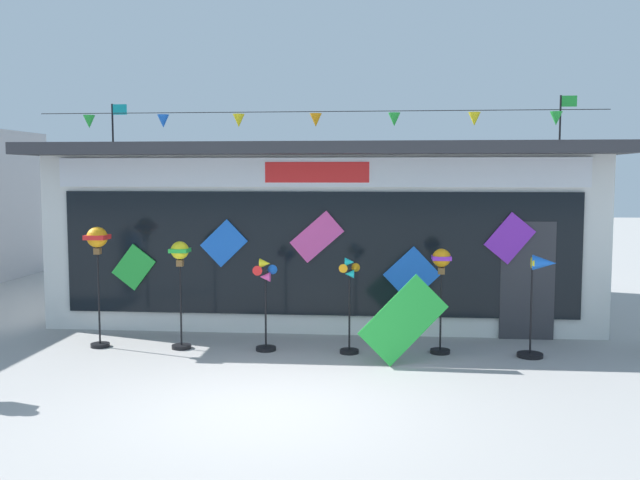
# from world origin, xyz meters

# --- Properties ---
(ground_plane) EXTENTS (80.00, 80.00, 0.00)m
(ground_plane) POSITION_xyz_m (0.00, 0.00, 0.00)
(ground_plane) COLOR #9E9B99
(kite_shop_building) EXTENTS (10.28, 6.41, 4.39)m
(kite_shop_building) POSITION_xyz_m (0.21, 6.75, 1.68)
(kite_shop_building) COLOR silver
(kite_shop_building) RESTS_ON ground_plane
(wind_spinner_far_left) EXTENTS (0.34, 0.34, 1.95)m
(wind_spinner_far_left) POSITION_xyz_m (-3.21, 2.75, 1.57)
(wind_spinner_far_left) COLOR black
(wind_spinner_far_left) RESTS_ON ground_plane
(wind_spinner_left) EXTENTS (0.31, 0.31, 1.73)m
(wind_spinner_left) POSITION_xyz_m (-1.87, 2.76, 1.30)
(wind_spinner_left) COLOR black
(wind_spinner_left) RESTS_ON ground_plane
(wind_spinner_center_left) EXTENTS (0.37, 0.32, 1.47)m
(wind_spinner_center_left) POSITION_xyz_m (-0.50, 2.73, 0.92)
(wind_spinner_center_left) COLOR black
(wind_spinner_center_left) RESTS_ON ground_plane
(wind_spinner_center_right) EXTENTS (0.32, 0.30, 1.51)m
(wind_spinner_center_right) POSITION_xyz_m (0.83, 2.68, 0.89)
(wind_spinner_center_right) COLOR black
(wind_spinner_center_right) RESTS_ON ground_plane
(wind_spinner_right) EXTENTS (0.31, 0.31, 1.64)m
(wind_spinner_right) POSITION_xyz_m (2.24, 2.83, 1.23)
(wind_spinner_right) COLOR black
(wind_spinner_right) RESTS_ON ground_plane
(wind_spinner_far_right) EXTENTS (0.57, 0.39, 1.57)m
(wind_spinner_far_right) POSITION_xyz_m (3.70, 2.72, 1.00)
(wind_spinner_far_right) COLOR black
(wind_spinner_far_right) RESTS_ON ground_plane
(display_kite_on_ground) EXTENTS (1.33, 0.28, 1.33)m
(display_kite_on_ground) POSITION_xyz_m (1.64, 2.09, 0.66)
(display_kite_on_ground) COLOR green
(display_kite_on_ground) RESTS_ON ground_plane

